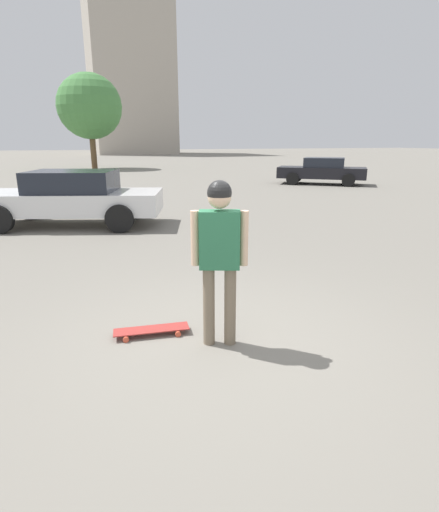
{
  "coord_description": "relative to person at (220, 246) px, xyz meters",
  "views": [
    {
      "loc": [
        -3.75,
        1.43,
        2.17
      ],
      "look_at": [
        0.0,
        0.0,
        1.01
      ],
      "focal_mm": 28.0,
      "sensor_mm": 36.0,
      "label": 1
    }
  ],
  "objects": [
    {
      "name": "car_parked_far",
      "position": [
        14.13,
        -11.13,
        -0.41
      ],
      "size": [
        4.09,
        4.54,
        1.36
      ],
      "rotation": [
        0.0,
        0.0,
        0.9
      ],
      "color": "black",
      "rests_on": "ground_plane"
    },
    {
      "name": "ground_plane",
      "position": [
        0.0,
        0.0,
        -1.13
      ],
      "size": [
        220.0,
        220.0,
        0.0
      ],
      "primitive_type": "plane",
      "color": "gray"
    },
    {
      "name": "person",
      "position": [
        0.0,
        0.0,
        0.0
      ],
      "size": [
        0.34,
        0.56,
        1.8
      ],
      "rotation": [
        0.0,
        0.0,
        -1.95
      ],
      "color": "#7A6B56",
      "rests_on": "ground_plane"
    },
    {
      "name": "building_block_distant",
      "position": [
        72.22,
        -10.83,
        13.52
      ],
      "size": [
        15.08,
        13.29,
        29.29
      ],
      "color": "#B2A899",
      "rests_on": "ground_plane"
    },
    {
      "name": "skateboard",
      "position": [
        0.47,
        0.67,
        -1.06
      ],
      "size": [
        0.35,
        0.88,
        0.08
      ],
      "rotation": [
        0.0,
        0.0,
        1.43
      ],
      "color": "#A5332D",
      "rests_on": "ground_plane"
    },
    {
      "name": "car_parked_near",
      "position": [
        7.45,
        1.33,
        -0.37
      ],
      "size": [
        3.24,
        5.03,
        1.44
      ],
      "rotation": [
        0.0,
        0.0,
        1.24
      ],
      "color": "silver",
      "rests_on": "ground_plane"
    },
    {
      "name": "tree_distant",
      "position": [
        31.33,
        -0.97,
        3.69
      ],
      "size": [
        5.04,
        5.04,
        7.36
      ],
      "color": "brown",
      "rests_on": "ground_plane"
    }
  ]
}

